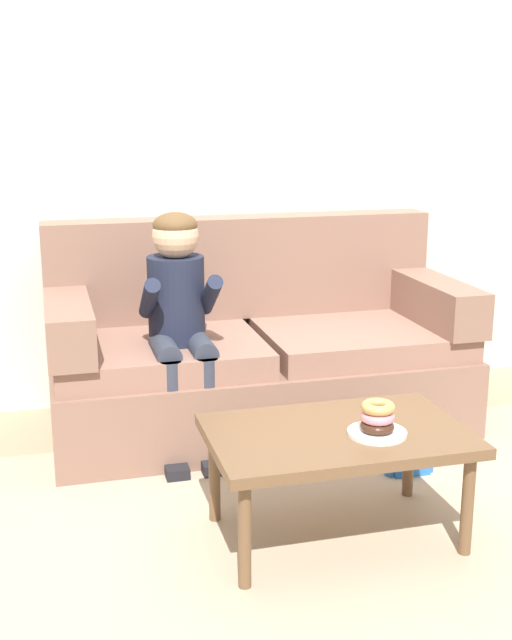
{
  "coord_description": "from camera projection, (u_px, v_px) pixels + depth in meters",
  "views": [
    {
      "loc": [
        -1.04,
        -2.84,
        1.53
      ],
      "look_at": [
        -0.16,
        0.45,
        0.65
      ],
      "focal_mm": 45.26,
      "sensor_mm": 36.0,
      "label": 1
    }
  ],
  "objects": [
    {
      "name": "ground",
      "position": [
        322.0,
        497.0,
        3.3
      ],
      "size": [
        10.0,
        10.0,
        0.0
      ],
      "primitive_type": "plane",
      "color": "#9E896B"
    },
    {
      "name": "wall_back",
      "position": [
        239.0,
        138.0,
        4.26
      ],
      "size": [
        8.0,
        0.1,
        2.8
      ],
      "primitive_type": "cube",
      "color": "silver",
      "rests_on": "ground"
    },
    {
      "name": "area_rug",
      "position": [
        344.0,
        525.0,
        3.07
      ],
      "size": [
        2.71,
        1.94,
        0.01
      ],
      "primitive_type": "cube",
      "color": "tan",
      "rests_on": "ground"
    },
    {
      "name": "couch",
      "position": [
        256.0,
        356.0,
        4.0
      ],
      "size": [
        2.0,
        0.9,
        1.01
      ],
      "color": "#846051",
      "rests_on": "ground"
    },
    {
      "name": "coffee_table",
      "position": [
        337.0,
        442.0,
        2.89
      ],
      "size": [
        0.92,
        0.59,
        0.43
      ],
      "color": "brown",
      "rests_on": "ground"
    },
    {
      "name": "person_child",
      "position": [
        179.0,
        310.0,
        3.62
      ],
      "size": [
        0.34,
        0.58,
        1.1
      ],
      "color": "#1E2338",
      "rests_on": "ground"
    },
    {
      "name": "plate",
      "position": [
        377.0,
        433.0,
        2.84
      ],
      "size": [
        0.21,
        0.21,
        0.01
      ],
      "primitive_type": "cylinder",
      "color": "white",
      "rests_on": "coffee_table"
    },
    {
      "name": "donut",
      "position": [
        377.0,
        426.0,
        2.83
      ],
      "size": [
        0.17,
        0.17,
        0.04
      ],
      "primitive_type": "torus",
      "rotation": [
        0.0,
        0.0,
        0.7
      ],
      "color": "#422619",
      "rests_on": "plate"
    },
    {
      "name": "donut_second",
      "position": [
        378.0,
        417.0,
        2.82
      ],
      "size": [
        0.14,
        0.14,
        0.04
      ],
      "primitive_type": "torus",
      "rotation": [
        0.0,
        0.0,
        1.75
      ],
      "color": "pink",
      "rests_on": "donut"
    },
    {
      "name": "donut_third",
      "position": [
        378.0,
        407.0,
        2.81
      ],
      "size": [
        0.15,
        0.15,
        0.04
      ],
      "primitive_type": "torus",
      "rotation": [
        0.0,
        0.0,
        2.86
      ],
      "color": "tan",
      "rests_on": "donut_second"
    },
    {
      "name": "toy_controller",
      "position": [
        409.0,
        470.0,
        3.5
      ],
      "size": [
        0.23,
        0.09,
        0.05
      ],
      "rotation": [
        0.0,
        0.0,
        0.59
      ],
      "color": "blue",
      "rests_on": "ground"
    }
  ]
}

